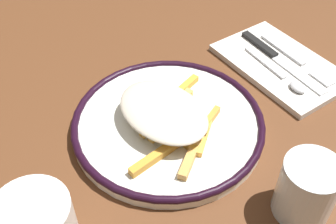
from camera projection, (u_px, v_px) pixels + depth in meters
ground_plane at (168, 129)px, 0.66m from camera, size 2.60×2.60×0.00m
plate at (168, 123)px, 0.65m from camera, size 0.30×0.30×0.02m
fries_heap at (168, 115)px, 0.63m from camera, size 0.21×0.18×0.04m
napkin at (280, 65)px, 0.77m from camera, size 0.16×0.24×0.01m
fork at (296, 59)px, 0.77m from camera, size 0.04×0.18×0.00m
knife at (274, 56)px, 0.77m from camera, size 0.04×0.21×0.01m
spoon at (284, 77)px, 0.73m from camera, size 0.04×0.15×0.01m
water_glass at (307, 189)px, 0.52m from camera, size 0.07×0.07×0.09m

